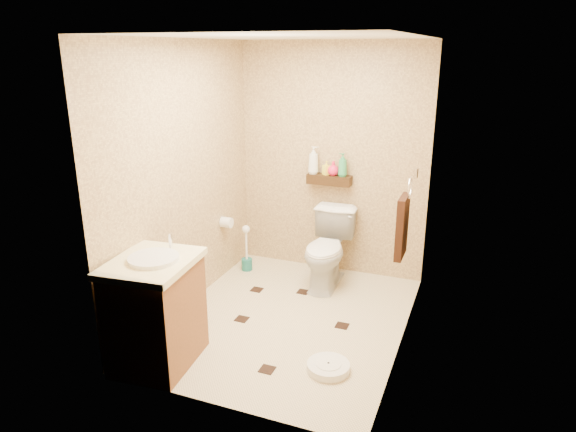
% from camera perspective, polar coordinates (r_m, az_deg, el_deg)
% --- Properties ---
extents(ground, '(2.50, 2.50, 0.00)m').
position_cam_1_polar(ground, '(4.69, 0.01, -11.46)').
color(ground, beige).
rests_on(ground, ground).
extents(wall_back, '(2.00, 0.04, 2.40)m').
position_cam_1_polar(wall_back, '(5.38, 4.90, 6.10)').
color(wall_back, tan).
rests_on(wall_back, ground).
extents(wall_front, '(2.00, 0.04, 2.40)m').
position_cam_1_polar(wall_front, '(3.15, -8.30, -2.82)').
color(wall_front, tan).
rests_on(wall_front, ground).
extents(wall_left, '(0.04, 2.50, 2.40)m').
position_cam_1_polar(wall_left, '(4.67, -11.51, 3.95)').
color(wall_left, tan).
rests_on(wall_left, ground).
extents(wall_right, '(0.04, 2.50, 2.40)m').
position_cam_1_polar(wall_right, '(3.99, 13.52, 1.36)').
color(wall_right, tan).
rests_on(wall_right, ground).
extents(ceiling, '(2.00, 2.50, 0.02)m').
position_cam_1_polar(ceiling, '(4.08, 0.01, 19.31)').
color(ceiling, silver).
rests_on(ceiling, wall_back).
extents(wall_shelf, '(0.46, 0.14, 0.10)m').
position_cam_1_polar(wall_shelf, '(5.34, 4.60, 4.04)').
color(wall_shelf, '#39220F').
rests_on(wall_shelf, wall_back).
extents(floor_accents, '(1.11, 1.43, 0.01)m').
position_cam_1_polar(floor_accents, '(4.64, 0.00, -11.81)').
color(floor_accents, black).
rests_on(floor_accents, ground).
extents(toilet, '(0.46, 0.77, 0.77)m').
position_cam_1_polar(toilet, '(5.20, 4.42, -3.72)').
color(toilet, white).
rests_on(toilet, ground).
extents(vanity, '(0.64, 0.75, 0.98)m').
position_cam_1_polar(vanity, '(4.05, -14.47, -10.12)').
color(vanity, brown).
rests_on(vanity, ground).
extents(bathroom_scale, '(0.38, 0.38, 0.07)m').
position_cam_1_polar(bathroom_scale, '(4.04, 4.50, -16.38)').
color(bathroom_scale, white).
rests_on(bathroom_scale, ground).
extents(toilet_brush, '(0.12, 0.12, 0.52)m').
position_cam_1_polar(toilet_brush, '(5.61, -4.62, -4.28)').
color(toilet_brush, '#196662').
rests_on(toilet_brush, ground).
extents(towel_ring, '(0.12, 0.30, 0.76)m').
position_cam_1_polar(towel_ring, '(4.31, 12.63, -0.87)').
color(towel_ring, silver).
rests_on(towel_ring, wall_right).
extents(toilet_paper, '(0.12, 0.11, 0.12)m').
position_cam_1_polar(toilet_paper, '(5.35, -6.85, -0.70)').
color(toilet_paper, white).
rests_on(toilet_paper, wall_left).
extents(bottle_a, '(0.13, 0.13, 0.29)m').
position_cam_1_polar(bottle_a, '(5.35, 2.84, 6.23)').
color(bottle_a, white).
rests_on(bottle_a, wall_shelf).
extents(bottle_b, '(0.09, 0.09, 0.15)m').
position_cam_1_polar(bottle_b, '(5.33, 4.29, 5.36)').
color(bottle_b, yellow).
rests_on(bottle_b, wall_shelf).
extents(bottle_c, '(0.15, 0.15, 0.15)m').
position_cam_1_polar(bottle_c, '(5.30, 5.05, 5.30)').
color(bottle_c, '#F11C4B').
rests_on(bottle_c, wall_shelf).
extents(bottle_d, '(0.13, 0.13, 0.24)m').
position_cam_1_polar(bottle_d, '(5.27, 6.09, 5.69)').
color(bottle_d, '#329659').
rests_on(bottle_d, wall_shelf).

